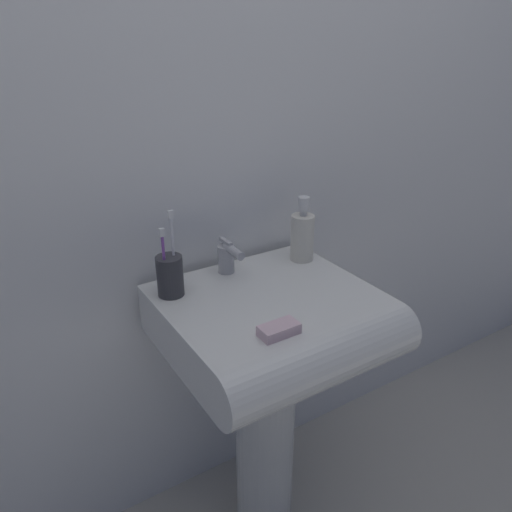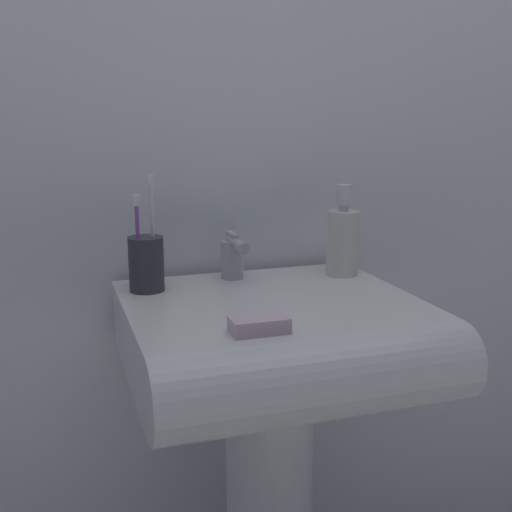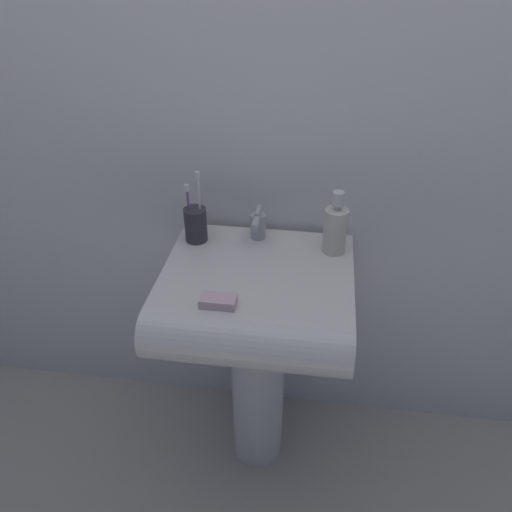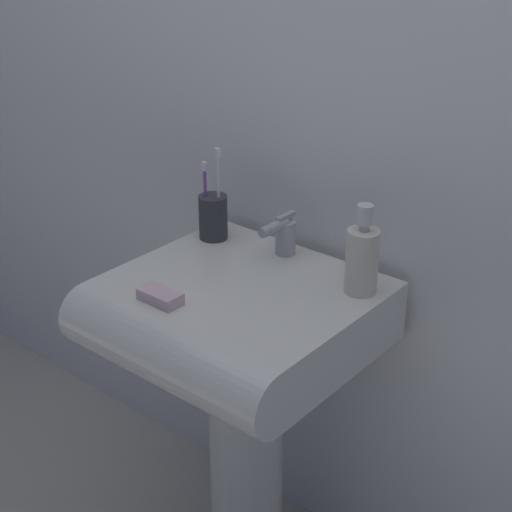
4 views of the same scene
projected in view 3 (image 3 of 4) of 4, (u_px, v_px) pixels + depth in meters
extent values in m
plane|color=#ADA89E|center=(258.00, 446.00, 1.77)|extent=(6.00, 6.00, 0.00)
cube|color=white|center=(272.00, 80.00, 1.32)|extent=(5.00, 0.05, 2.40)
cylinder|color=white|center=(258.00, 384.00, 1.59)|extent=(0.17, 0.17, 0.64)
cube|color=white|center=(258.00, 288.00, 1.38)|extent=(0.51, 0.43, 0.13)
cylinder|color=white|center=(246.00, 341.00, 1.20)|extent=(0.51, 0.13, 0.13)
cylinder|color=#B7B7BC|center=(258.00, 226.00, 1.46)|extent=(0.04, 0.04, 0.08)
cylinder|color=#B7B7BC|center=(256.00, 222.00, 1.40)|extent=(0.02, 0.08, 0.02)
cube|color=#B7B7BC|center=(258.00, 211.00, 1.43)|extent=(0.01, 0.06, 0.01)
cylinder|color=#38383D|center=(196.00, 225.00, 1.44)|extent=(0.07, 0.07, 0.10)
cylinder|color=purple|center=(189.00, 214.00, 1.41)|extent=(0.01, 0.01, 0.15)
cube|color=white|center=(187.00, 188.00, 1.37)|extent=(0.01, 0.01, 0.02)
cylinder|color=white|center=(200.00, 208.00, 1.41)|extent=(0.01, 0.01, 0.18)
cube|color=white|center=(197.00, 175.00, 1.35)|extent=(0.01, 0.01, 0.02)
cylinder|color=silver|center=(335.00, 231.00, 1.38)|extent=(0.07, 0.07, 0.13)
cylinder|color=silver|center=(337.00, 207.00, 1.34)|extent=(0.02, 0.02, 0.01)
cylinder|color=silver|center=(338.00, 199.00, 1.33)|extent=(0.03, 0.03, 0.04)
cube|color=silver|center=(218.00, 301.00, 1.21)|extent=(0.09, 0.05, 0.02)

